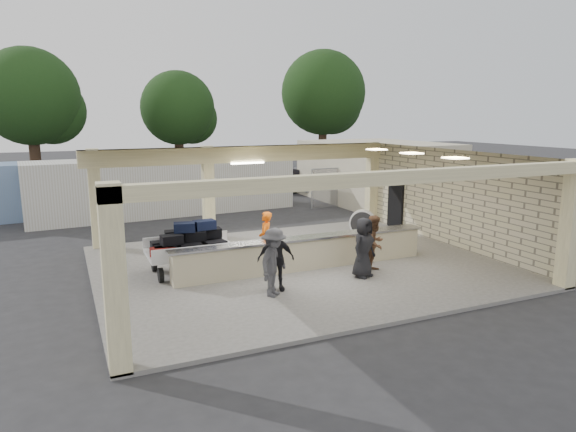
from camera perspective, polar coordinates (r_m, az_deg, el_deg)
name	(u,v)px	position (r m, az deg, el deg)	size (l,w,h in m)	color
ground	(297,267)	(16.10, 1.03, -5.71)	(120.00, 120.00, 0.00)	#28282A
pavilion	(295,221)	(16.44, 0.74, -0.50)	(12.01, 10.00, 3.55)	#605D59
baggage_counter	(304,253)	(15.50, 1.82, -4.13)	(8.20, 0.58, 0.98)	#C1B590
luggage_cart	(190,246)	(15.30, -10.85, -3.26)	(2.61, 1.63, 1.52)	silver
drum_fan	(363,223)	(19.46, 8.28, -0.78)	(0.99, 0.84, 1.09)	silver
baggage_handler	(265,239)	(15.76, -2.52, -2.54)	(0.61, 0.34, 1.69)	#FF630D
passenger_a	(374,243)	(15.37, 9.56, -3.03)	(0.82, 0.36, 1.69)	brown
passenger_b	(276,259)	(13.54, -1.37, -4.81)	(0.99, 0.36, 1.70)	black
passenger_c	(274,262)	(13.10, -1.58, -5.17)	(1.15, 0.40, 1.78)	#444448
passenger_d	(364,247)	(14.79, 8.39, -3.47)	(0.85, 0.35, 1.73)	black
car_white_a	(347,180)	(31.24, 6.59, 3.96)	(2.63, 5.56, 1.59)	white
car_white_b	(374,177)	(34.35, 9.52, 4.35)	(1.62, 4.34, 1.37)	white
car_dark	(294,180)	(31.52, 0.64, 4.05)	(1.62, 4.60, 1.53)	black
container_white	(167,186)	(25.19, -13.35, 3.27)	(12.40, 2.48, 2.69)	silver
fence	(409,182)	(29.10, 13.31, 3.72)	(12.06, 0.06, 2.03)	gray
tree_left	(36,101)	(38.15, -26.25, 11.42)	(6.60, 6.30, 9.00)	#382619
tree_mid	(181,111)	(41.08, -11.76, 11.34)	(6.00, 5.60, 8.00)	#382619
tree_right	(326,96)	(44.35, 4.20, 13.13)	(7.20, 7.00, 10.00)	#382619
adjacent_building	(376,171)	(28.98, 9.79, 4.92)	(6.00, 8.00, 3.20)	beige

